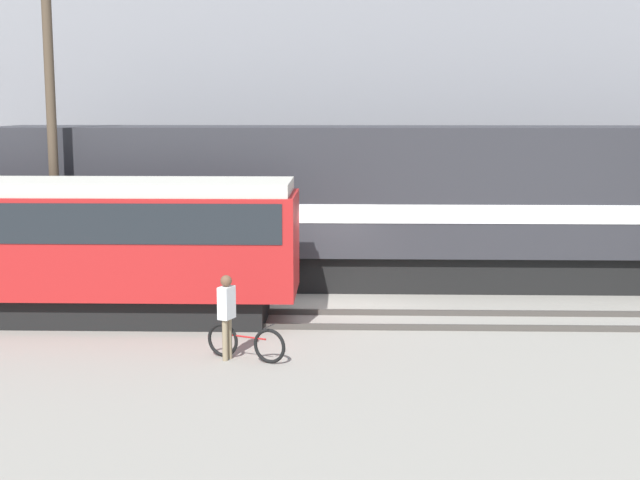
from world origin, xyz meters
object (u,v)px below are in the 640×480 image
(freight_locomotive, at_px, (397,203))
(bicycle, at_px, (246,343))
(streetcar, at_px, (40,241))
(utility_pole_left, at_px, (51,117))
(person, at_px, (227,308))

(freight_locomotive, bearing_deg, bicycle, -114.29)
(streetcar, xyz_separation_m, bicycle, (5.17, -3.17, -1.55))
(streetcar, xyz_separation_m, utility_pole_left, (-0.32, 2.19, 2.84))
(freight_locomotive, xyz_separation_m, bicycle, (-3.41, -7.56, -1.99))
(bicycle, bearing_deg, streetcar, 148.46)
(freight_locomotive, relative_size, streetcar, 1.81)
(streetcar, bearing_deg, freight_locomotive, 27.07)
(bicycle, xyz_separation_m, utility_pole_left, (-5.50, 5.37, 4.39))
(utility_pole_left, bearing_deg, person, -46.27)
(bicycle, bearing_deg, freight_locomotive, 65.71)
(freight_locomotive, height_order, streetcar, freight_locomotive)
(streetcar, height_order, bicycle, streetcar)
(freight_locomotive, distance_m, bicycle, 8.53)
(person, height_order, utility_pole_left, utility_pole_left)
(person, bearing_deg, streetcar, 146.63)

